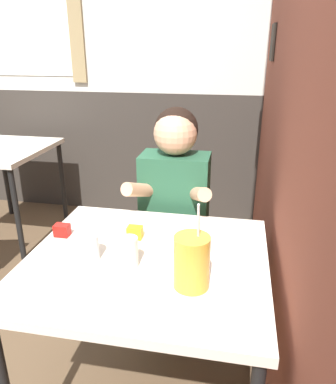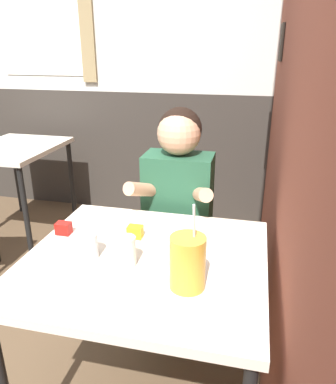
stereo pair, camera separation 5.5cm
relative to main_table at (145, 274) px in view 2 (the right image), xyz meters
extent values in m
cube|color=brown|center=(0.51, 0.86, 0.68)|extent=(0.06, 4.25, 2.70)
cube|color=black|center=(0.47, 1.39, 0.82)|extent=(0.02, 0.22, 0.21)
cube|color=#332D28|center=(-0.82, 2.02, -0.12)|extent=(5.60, 0.06, 1.10)
cube|color=white|center=(-1.50, 1.98, 0.88)|extent=(0.76, 0.01, 0.64)
cube|color=#937F56|center=(-1.06, 1.97, 0.88)|extent=(0.12, 0.02, 0.74)
cube|color=beige|center=(0.00, 0.00, 0.05)|extent=(0.89, 0.81, 0.04)
cylinder|color=black|center=(-0.40, 0.36, -0.31)|extent=(0.04, 0.04, 0.70)
cylinder|color=black|center=(0.40, 0.36, -0.31)|extent=(0.04, 0.04, 0.70)
cube|color=beige|center=(-1.47, 1.35, 0.05)|extent=(0.63, 0.80, 0.04)
cylinder|color=black|center=(-1.20, 1.00, -0.31)|extent=(0.04, 0.04, 0.70)
cylinder|color=black|center=(-1.75, 1.71, -0.31)|extent=(0.04, 0.04, 0.70)
cylinder|color=black|center=(-1.20, 1.71, -0.31)|extent=(0.04, 0.04, 0.70)
cube|color=#235138|center=(0.01, 0.58, -0.43)|extent=(0.31, 0.20, 0.47)
cube|color=#235138|center=(0.01, 0.58, 0.06)|extent=(0.34, 0.20, 0.51)
sphere|color=black|center=(0.01, 0.60, 0.43)|extent=(0.21, 0.21, 0.21)
sphere|color=tan|center=(0.01, 0.58, 0.41)|extent=(0.21, 0.21, 0.21)
cylinder|color=tan|center=(-0.13, 0.44, 0.17)|extent=(0.14, 0.27, 0.15)
cylinder|color=tan|center=(0.14, 0.44, 0.17)|extent=(0.14, 0.27, 0.15)
cylinder|color=gold|center=(0.19, -0.14, 0.16)|extent=(0.12, 0.12, 0.18)
cylinder|color=white|center=(0.20, -0.14, 0.30)|extent=(0.01, 0.04, 0.14)
cylinder|color=silver|center=(-0.21, -0.05, 0.12)|extent=(0.08, 0.08, 0.10)
cylinder|color=silver|center=(-0.05, -0.06, 0.13)|extent=(0.06, 0.06, 0.11)
cube|color=#B7140F|center=(-0.38, 0.10, 0.10)|extent=(0.06, 0.04, 0.05)
cube|color=yellow|center=(-0.08, 0.14, 0.10)|extent=(0.06, 0.04, 0.05)
camera|label=1|loc=(0.30, -1.16, 0.80)|focal=35.00mm
camera|label=2|loc=(0.36, -1.15, 0.80)|focal=35.00mm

